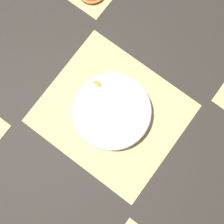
% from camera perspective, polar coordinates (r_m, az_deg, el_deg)
% --- Properties ---
extents(ground_plane, '(6.00, 6.00, 0.00)m').
position_cam_1_polar(ground_plane, '(0.85, -0.00, -0.28)').
color(ground_plane, '#2D2823').
extents(bamboo_mat_center, '(0.44, 0.39, 0.01)m').
position_cam_1_polar(bamboo_mat_center, '(0.85, -0.00, -0.25)').
color(bamboo_mat_center, '#D6B775').
rests_on(bamboo_mat_center, ground_plane).
extents(fruit_salad_bowl, '(0.24, 0.24, 0.06)m').
position_cam_1_polar(fruit_salad_bowl, '(0.81, -0.01, 0.07)').
color(fruit_salad_bowl, silver).
rests_on(fruit_salad_bowl, bamboo_mat_center).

